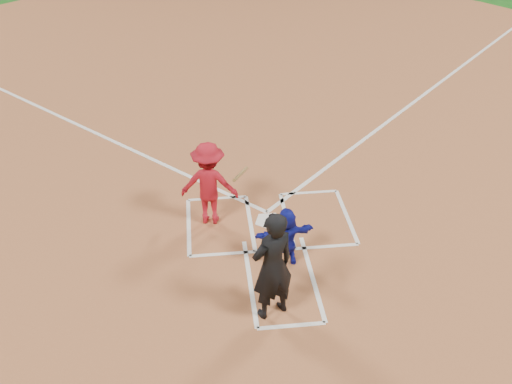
{
  "coord_description": "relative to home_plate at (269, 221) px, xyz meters",
  "views": [
    {
      "loc": [
        -1.26,
        -9.03,
        6.82
      ],
      "look_at": [
        -0.3,
        -0.4,
        1.0
      ],
      "focal_mm": 40.0,
      "sensor_mm": 36.0,
      "label": 1
    }
  ],
  "objects": [
    {
      "name": "ground",
      "position": [
        0.0,
        0.0,
        -0.02
      ],
      "size": [
        120.0,
        120.0,
        0.0
      ],
      "primitive_type": "plane",
      "color": "#145215",
      "rests_on": "ground"
    },
    {
      "name": "home_plate_dirt",
      "position": [
        0.0,
        6.0,
        -0.01
      ],
      "size": [
        28.0,
        28.0,
        0.01
      ],
      "primitive_type": "cylinder",
      "color": "#9A5732",
      "rests_on": "ground"
    },
    {
      "name": "home_plate",
      "position": [
        0.0,
        0.0,
        0.0
      ],
      "size": [
        0.6,
        0.6,
        0.02
      ],
      "primitive_type": "cylinder",
      "rotation": [
        0.0,
        0.0,
        3.14
      ],
      "color": "white",
      "rests_on": "home_plate_dirt"
    },
    {
      "name": "catcher",
      "position": [
        0.14,
        -1.27,
        0.57
      ],
      "size": [
        1.12,
        0.51,
        1.16
      ],
      "primitive_type": "imported",
      "rotation": [
        0.0,
        0.0,
        3.3
      ],
      "color": "#121898",
      "rests_on": "home_plate_dirt"
    },
    {
      "name": "umpire",
      "position": [
        -0.27,
        -2.47,
        0.98
      ],
      "size": [
        0.85,
        0.73,
        1.98
      ],
      "primitive_type": "imported",
      "rotation": [
        0.0,
        0.0,
        3.57
      ],
      "color": "black",
      "rests_on": "home_plate_dirt"
    },
    {
      "name": "chalk_markings",
      "position": [
        0.0,
        5.29,
        -0.01
      ],
      "size": [
        28.35,
        17.32,
        0.01
      ],
      "color": "white",
      "rests_on": "home_plate_dirt"
    },
    {
      "name": "batter_at_plate",
      "position": [
        -1.14,
        0.17,
        0.86
      ],
      "size": [
        1.39,
        0.96,
        1.73
      ],
      "color": "#AC1321",
      "rests_on": "home_plate_dirt"
    }
  ]
}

